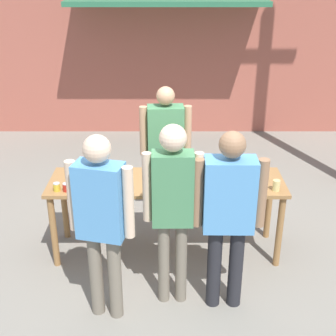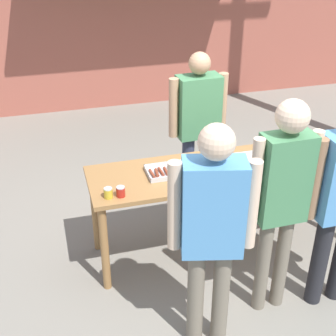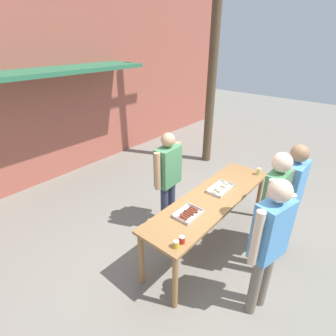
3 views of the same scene
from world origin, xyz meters
name	(u,v)px [view 3 (image 3 of 3)]	position (x,y,z in m)	size (l,w,h in m)	color
ground_plane	(208,243)	(0.00, 0.00, 0.00)	(24.00, 24.00, 0.00)	gray
building_facade_back	(54,75)	(0.00, 3.98, 2.26)	(12.00, 1.11, 4.50)	#A85647
serving_table	(211,203)	(0.00, 0.00, 0.78)	(2.52, 0.69, 0.88)	olive
food_tray_sausages	(188,214)	(-0.56, 0.02, 0.90)	(0.37, 0.26, 0.04)	silver
food_tray_buns	(220,188)	(0.27, 0.02, 0.90)	(0.46, 0.25, 0.06)	silver
condiment_jar_mustard	(176,244)	(-1.12, -0.23, 0.93)	(0.07, 0.07, 0.09)	gold
condiment_jar_ketchup	(182,240)	(-1.02, -0.24, 0.93)	(0.07, 0.07, 0.09)	#B22319
beer_cup	(259,172)	(1.12, -0.23, 0.94)	(0.07, 0.07, 0.12)	#DBC67A
person_server_behind_table	(168,173)	(-0.01, 0.83, 1.01)	(0.63, 0.26, 1.69)	#333851
person_customer_holding_hotdog	(269,239)	(-0.55, -1.03, 1.08)	(0.58, 0.32, 1.79)	#756B5B
person_customer_with_cup	(290,194)	(0.55, -0.90, 1.05)	(0.65, 0.25, 1.77)	#232328
person_customer_waiting_in_line	(273,204)	(0.06, -0.84, 1.11)	(0.53, 0.24, 1.81)	#756B5B
utility_pole	(215,34)	(2.70, 1.78, 3.03)	(1.10, 0.22, 5.88)	brown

